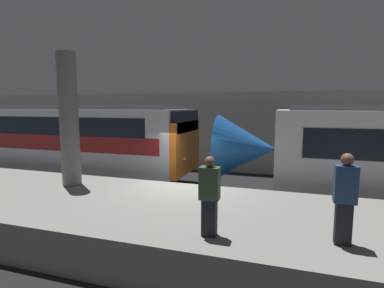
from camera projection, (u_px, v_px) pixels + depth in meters
The scene contains 7 objects.
ground_plane at pixel (184, 212), 9.87m from camera, with size 120.00×120.00×0.00m, color black.
platform at pixel (157, 222), 7.76m from camera, with size 40.00×4.35×0.96m.
station_rear_barrier at pixel (224, 132), 15.67m from camera, with size 50.00×0.15×4.17m.
support_pillar_near at pixel (69, 120), 9.32m from camera, with size 0.58×0.58×4.13m.
train_boxy at pixel (8, 139), 15.09m from camera, with size 19.30×3.06×3.46m.
person_waiting at pixel (345, 197), 5.36m from camera, with size 0.38×0.24×1.68m.
person_walking at pixel (209, 195), 5.73m from camera, with size 0.38×0.24×1.57m.
Camera 1 is at (3.14, -8.98, 3.49)m, focal length 28.00 mm.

